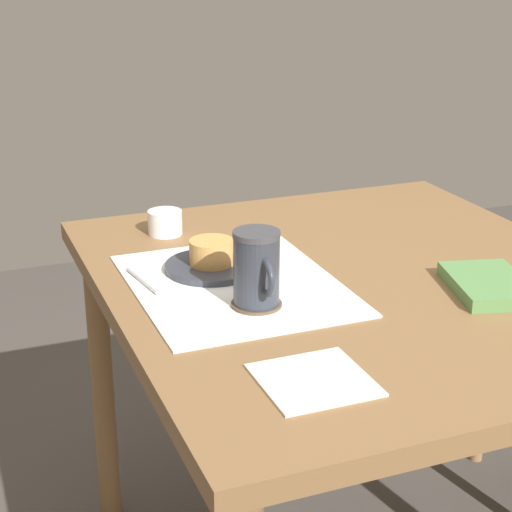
{
  "coord_description": "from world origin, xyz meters",
  "views": [
    {
      "loc": [
        1.26,
        -0.7,
        1.31
      ],
      "look_at": [
        -0.04,
        -0.19,
        0.78
      ],
      "focal_mm": 60.0,
      "sensor_mm": 36.0,
      "label": 1
    }
  ],
  "objects_px": {
    "pastry": "(212,252)",
    "sugar_bowl": "(165,223)",
    "pastry_plate": "(212,267)",
    "coffee_mug": "(257,268)",
    "small_book": "(488,285)",
    "dining_table": "(358,317)"
  },
  "relations": [
    {
      "from": "pastry",
      "to": "sugar_bowl",
      "type": "relative_size",
      "value": 1.16
    },
    {
      "from": "pastry_plate",
      "to": "coffee_mug",
      "type": "relative_size",
      "value": 1.38
    },
    {
      "from": "sugar_bowl",
      "to": "small_book",
      "type": "distance_m",
      "value": 0.66
    },
    {
      "from": "pastry_plate",
      "to": "sugar_bowl",
      "type": "distance_m",
      "value": 0.24
    },
    {
      "from": "small_book",
      "to": "sugar_bowl",
      "type": "bearing_deg",
      "value": -124.12
    },
    {
      "from": "coffee_mug",
      "to": "sugar_bowl",
      "type": "height_order",
      "value": "coffee_mug"
    },
    {
      "from": "pastry_plate",
      "to": "sugar_bowl",
      "type": "height_order",
      "value": "sugar_bowl"
    },
    {
      "from": "pastry_plate",
      "to": "sugar_bowl",
      "type": "relative_size",
      "value": 2.45
    },
    {
      "from": "small_book",
      "to": "pastry_plate",
      "type": "bearing_deg",
      "value": -107.65
    },
    {
      "from": "pastry",
      "to": "small_book",
      "type": "xyz_separation_m",
      "value": [
        0.26,
        0.41,
        -0.03
      ]
    },
    {
      "from": "pastry",
      "to": "dining_table",
      "type": "bearing_deg",
      "value": 63.95
    },
    {
      "from": "small_book",
      "to": "coffee_mug",
      "type": "bearing_deg",
      "value": -86.63
    },
    {
      "from": "dining_table",
      "to": "sugar_bowl",
      "type": "height_order",
      "value": "sugar_bowl"
    },
    {
      "from": "pastry_plate",
      "to": "sugar_bowl",
      "type": "xyz_separation_m",
      "value": [
        -0.24,
        -0.02,
        0.02
      ]
    },
    {
      "from": "small_book",
      "to": "dining_table",
      "type": "bearing_deg",
      "value": -115.1
    },
    {
      "from": "pastry_plate",
      "to": "coffee_mug",
      "type": "xyz_separation_m",
      "value": [
        0.18,
        0.02,
        0.06
      ]
    },
    {
      "from": "small_book",
      "to": "pastry",
      "type": "bearing_deg",
      "value": -107.65
    },
    {
      "from": "dining_table",
      "to": "pastry_plate",
      "type": "distance_m",
      "value": 0.28
    },
    {
      "from": "dining_table",
      "to": "pastry_plate",
      "type": "xyz_separation_m",
      "value": [
        -0.12,
        -0.24,
        0.09
      ]
    },
    {
      "from": "sugar_bowl",
      "to": "small_book",
      "type": "bearing_deg",
      "value": 41.3
    },
    {
      "from": "pastry_plate",
      "to": "small_book",
      "type": "distance_m",
      "value": 0.49
    },
    {
      "from": "pastry_plate",
      "to": "pastry",
      "type": "height_order",
      "value": "pastry"
    }
  ]
}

